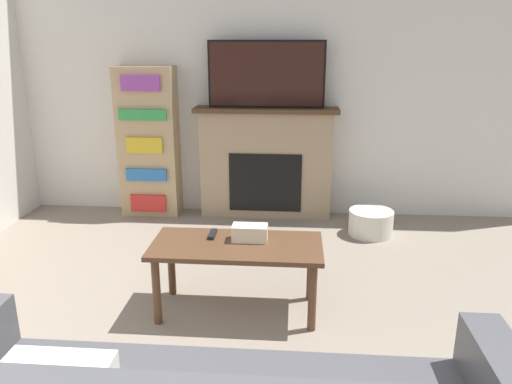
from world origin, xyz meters
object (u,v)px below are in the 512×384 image
at_px(coffee_table, 237,253).
at_px(bookshelf, 149,142).
at_px(fireplace, 266,162).
at_px(tv, 266,74).
at_px(storage_basket, 371,223).

relative_size(coffee_table, bookshelf, 0.74).
distance_m(fireplace, bookshelf, 1.15).
xyz_separation_m(tv, bookshelf, (-1.13, -0.00, -0.65)).
height_order(tv, bookshelf, tv).
height_order(tv, coffee_table, tv).
distance_m(tv, coffee_table, 2.05).
bearing_deg(tv, coffee_table, -92.23).
relative_size(tv, storage_basket, 2.75).
xyz_separation_m(fireplace, tv, (0.00, -0.02, 0.83)).
bearing_deg(tv, storage_basket, -23.65).
xyz_separation_m(tv, storage_basket, (0.96, -0.42, -1.25)).
height_order(tv, storage_basket, tv).
bearing_deg(coffee_table, fireplace, 87.80).
bearing_deg(fireplace, bookshelf, -178.87).
xyz_separation_m(fireplace, coffee_table, (-0.07, -1.83, -0.14)).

